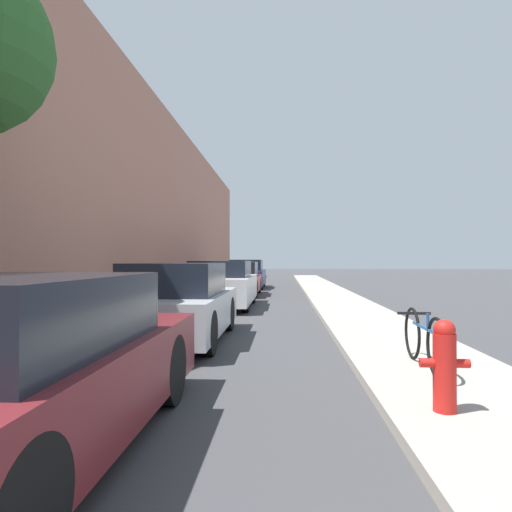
{
  "coord_description": "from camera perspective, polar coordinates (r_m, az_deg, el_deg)",
  "views": [
    {
      "loc": [
        0.97,
        1.93,
        1.49
      ],
      "look_at": [
        0.34,
        12.19,
        1.58
      ],
      "focal_mm": 31.2,
      "sensor_mm": 36.0,
      "label": 1
    }
  ],
  "objects": [
    {
      "name": "parked_car_silver",
      "position": [
        8.33,
        -10.03,
        -6.08
      ],
      "size": [
        1.75,
        4.0,
        1.43
      ],
      "color": "black",
      "rests_on": "ground"
    },
    {
      "name": "sidewalk_left",
      "position": [
        14.67,
        -11.86,
        -6.09
      ],
      "size": [
        2.0,
        52.0,
        0.12
      ],
      "color": "#9E998E",
      "rests_on": "ground"
    },
    {
      "name": "ground_plane",
      "position": [
        14.19,
        -0.42,
        -6.54
      ],
      "size": [
        120.0,
        120.0,
        0.0
      ],
      "primitive_type": "plane",
      "color": "#3D3D3F"
    },
    {
      "name": "parked_car_maroon",
      "position": [
        3.82,
        -28.62,
        -12.95
      ],
      "size": [
        1.81,
        4.25,
        1.37
      ],
      "color": "black",
      "rests_on": "ground"
    },
    {
      "name": "parked_car_red",
      "position": [
        18.81,
        -2.35,
        -3.02
      ],
      "size": [
        1.81,
        3.91,
        1.41
      ],
      "color": "black",
      "rests_on": "ground"
    },
    {
      "name": "sidewalk_right",
      "position": [
        14.28,
        11.34,
        -6.25
      ],
      "size": [
        2.0,
        52.0,
        0.12
      ],
      "color": "#9E998E",
      "rests_on": "ground"
    },
    {
      "name": "bicycle",
      "position": [
        6.12,
        20.65,
        -9.93
      ],
      "size": [
        0.44,
        1.74,
        0.71
      ],
      "rotation": [
        0.0,
        0.0,
        -0.02
      ],
      "color": "black",
      "rests_on": "sidewalk_right"
    },
    {
      "name": "parked_car_white",
      "position": [
        14.04,
        -4.38,
        -3.72
      ],
      "size": [
        1.92,
        4.43,
        1.46
      ],
      "color": "black",
      "rests_on": "ground"
    },
    {
      "name": "building_facade_left",
      "position": [
        15.21,
        -16.8,
        8.68
      ],
      "size": [
        0.7,
        52.0,
        7.82
      ],
      "color": "tan",
      "rests_on": "ground"
    },
    {
      "name": "parked_car_navy",
      "position": [
        23.61,
        -1.15,
        -2.4
      ],
      "size": [
        1.81,
        4.3,
        1.5
      ],
      "color": "black",
      "rests_on": "ground"
    },
    {
      "name": "fire_hydrant",
      "position": [
        4.47,
        23.02,
        -12.64
      ],
      "size": [
        0.44,
        0.2,
        0.83
      ],
      "color": "red",
      "rests_on": "sidewalk_right"
    }
  ]
}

